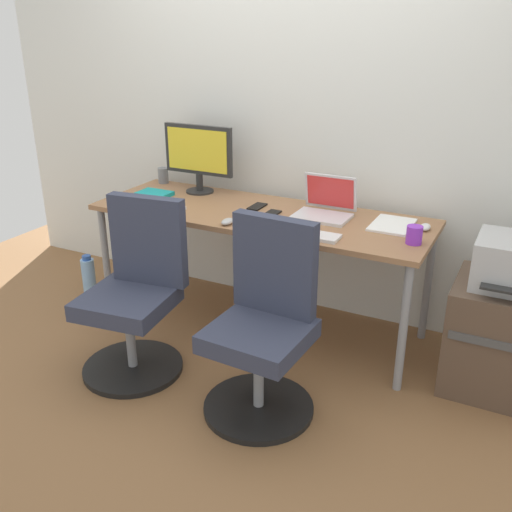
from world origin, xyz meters
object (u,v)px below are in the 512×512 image
at_px(side_cabinet, 503,337).
at_px(coffee_mug, 414,235).
at_px(water_bottle_on_floor, 89,278).
at_px(office_chair_left, 136,296).
at_px(open_laptop, 325,206).
at_px(office_chair_right, 264,328).
at_px(desktop_monitor, 198,154).

height_order(side_cabinet, coffee_mug, coffee_mug).
xyz_separation_m(side_cabinet, water_bottle_on_floor, (-2.60, -0.16, -0.14)).
bearing_deg(office_chair_left, open_laptop, 48.19).
bearing_deg(office_chair_left, water_bottle_on_floor, 148.03).
height_order(office_chair_right, side_cabinet, office_chair_right).
relative_size(office_chair_left, office_chair_right, 1.00).
bearing_deg(coffee_mug, office_chair_left, -154.81).
bearing_deg(water_bottle_on_floor, desktop_monitor, 30.47).
relative_size(office_chair_left, open_laptop, 3.03).
bearing_deg(coffee_mug, open_laptop, 158.50).
xyz_separation_m(desktop_monitor, open_laptop, (0.90, -0.09, -0.19)).
distance_m(office_chair_left, office_chair_right, 0.76).
distance_m(office_chair_left, open_laptop, 1.17).
relative_size(office_chair_right, open_laptop, 3.03).
distance_m(water_bottle_on_floor, open_laptop, 1.73).
distance_m(office_chair_right, open_laptop, 0.90).
relative_size(side_cabinet, water_bottle_on_floor, 1.85).
relative_size(side_cabinet, open_laptop, 1.85).
height_order(office_chair_right, open_laptop, open_laptop).
relative_size(water_bottle_on_floor, open_laptop, 1.00).
height_order(side_cabinet, desktop_monitor, desktop_monitor).
height_order(desktop_monitor, open_laptop, desktop_monitor).
bearing_deg(open_laptop, water_bottle_on_floor, -169.07).
bearing_deg(desktop_monitor, open_laptop, -5.78).
xyz_separation_m(office_chair_right, water_bottle_on_floor, (-1.59, 0.52, -0.28)).
relative_size(office_chair_right, water_bottle_on_floor, 3.03).
relative_size(office_chair_left, coffee_mug, 10.22).
bearing_deg(coffee_mug, desktop_monitor, 168.01).
xyz_separation_m(office_chair_right, coffee_mug, (0.53, 0.61, 0.36)).
xyz_separation_m(office_chair_left, water_bottle_on_floor, (-0.83, 0.52, -0.28)).
relative_size(water_bottle_on_floor, desktop_monitor, 0.65).
height_order(office_chair_left, coffee_mug, office_chair_left).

